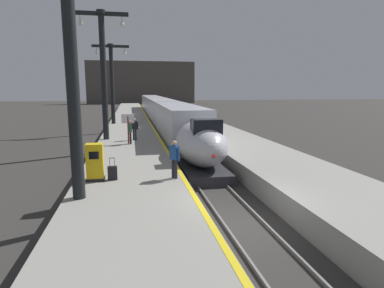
{
  "coord_description": "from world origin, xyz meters",
  "views": [
    {
      "loc": [
        -3.98,
        -10.8,
        4.96
      ],
      "look_at": [
        -0.54,
        7.46,
        1.8
      ],
      "focal_mm": 30.51,
      "sensor_mm": 36.0,
      "label": 1
    }
  ],
  "objects": [
    {
      "name": "passenger_far_waiting",
      "position": [
        -3.71,
        14.44,
        2.04
      ],
      "size": [
        0.56,
        0.29,
        1.69
      ],
      "color": "#23232D",
      "rests_on": "platform_left"
    },
    {
      "name": "ticket_machine_yellow",
      "position": [
        -5.55,
        3.39,
        1.79
      ],
      "size": [
        0.76,
        0.62,
        1.6
      ],
      "color": "yellow",
      "rests_on": "platform_left"
    },
    {
      "name": "station_column_near",
      "position": [
        -5.9,
        1.09,
        7.06
      ],
      "size": [
        4.0,
        0.68,
        10.1
      ],
      "color": "black",
      "rests_on": "platform_left"
    },
    {
      "name": "passenger_near_edge",
      "position": [
        -2.15,
        3.06,
        2.04
      ],
      "size": [
        0.42,
        0.45,
        1.69
      ],
      "color": "#23232D",
      "rests_on": "platform_left"
    },
    {
      "name": "platform_left",
      "position": [
        -4.05,
        24.75,
        0.53
      ],
      "size": [
        4.8,
        110.0,
        1.05
      ],
      "primitive_type": "cube",
      "color": "gray",
      "rests_on": "ground"
    },
    {
      "name": "rail_main_left",
      "position": [
        -0.75,
        27.5,
        0.06
      ],
      "size": [
        0.08,
        110.0,
        0.12
      ],
      "primitive_type": "cube",
      "color": "slate",
      "rests_on": "ground"
    },
    {
      "name": "highspeed_train_main",
      "position": [
        0.0,
        31.91,
        1.96
      ],
      "size": [
        2.92,
        56.23,
        3.6
      ],
      "color": "silver",
      "rests_on": "ground"
    },
    {
      "name": "rail_main_right",
      "position": [
        0.75,
        27.5,
        0.06
      ],
      "size": [
        0.08,
        110.0,
        0.12
      ],
      "primitive_type": "cube",
      "color": "slate",
      "rests_on": "ground"
    },
    {
      "name": "station_column_far",
      "position": [
        -5.9,
        27.09,
        6.34
      ],
      "size": [
        4.0,
        0.68,
        8.74
      ],
      "color": "black",
      "rests_on": "platform_left"
    },
    {
      "name": "terminus_back_wall",
      "position": [
        0.0,
        102.0,
        7.0
      ],
      "size": [
        36.0,
        2.0,
        14.0
      ],
      "primitive_type": "cube",
      "color": "#4C4742",
      "rests_on": "ground"
    },
    {
      "name": "platform_right",
      "position": [
        4.05,
        24.75,
        0.53
      ],
      "size": [
        4.8,
        110.0,
        1.05
      ],
      "primitive_type": "cube",
      "color": "gray",
      "rests_on": "ground"
    },
    {
      "name": "departure_info_board",
      "position": [
        -4.18,
        12.82,
        2.56
      ],
      "size": [
        0.9,
        0.1,
        2.12
      ],
      "color": "maroon",
      "rests_on": "platform_left"
    },
    {
      "name": "platform_left_safety_stripe",
      "position": [
        -1.77,
        24.75,
        1.05
      ],
      "size": [
        0.2,
        107.8,
        0.01
      ],
      "primitive_type": "cube",
      "color": "yellow",
      "rests_on": "platform_left"
    },
    {
      "name": "ground_plane",
      "position": [
        0.0,
        0.0,
        0.0
      ],
      "size": [
        260.0,
        260.0,
        0.0
      ],
      "primitive_type": "plane",
      "color": "#33302D"
    },
    {
      "name": "passenger_mid_platform",
      "position": [
        -4.04,
        12.64,
        2.04
      ],
      "size": [
        0.26,
        0.57,
        1.69
      ],
      "color": "#23232D",
      "rests_on": "platform_left"
    },
    {
      "name": "station_column_mid",
      "position": [
        -5.9,
        15.26,
        6.81
      ],
      "size": [
        4.0,
        0.68,
        9.62
      ],
      "color": "black",
      "rests_on": "platform_left"
    },
    {
      "name": "rolling_suitcase",
      "position": [
        -4.83,
        3.32,
        1.35
      ],
      "size": [
        0.4,
        0.22,
        0.98
      ],
      "color": "black",
      "rests_on": "platform_left"
    }
  ]
}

